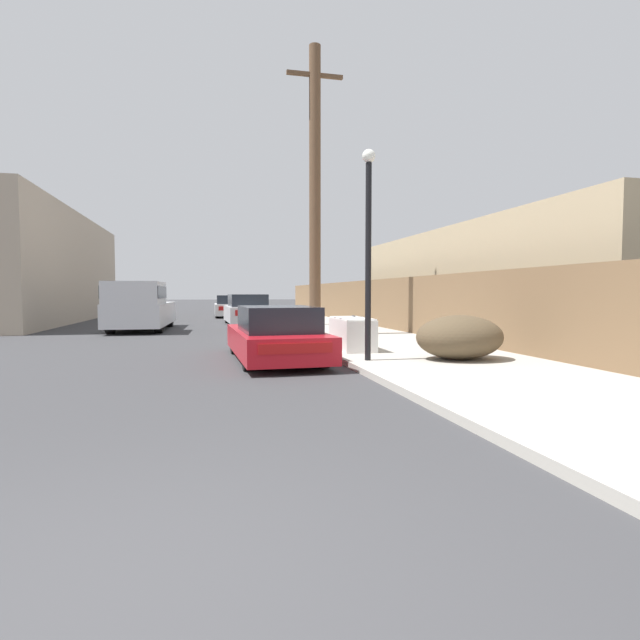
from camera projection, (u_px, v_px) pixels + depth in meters
name	position (u px, v px, depth m)	size (l,w,h in m)	color
ground_plane	(102.00, 612.00, 2.29)	(220.00, 220.00, 0.00)	#38383A
sidewalk_curb	(299.00, 319.00, 26.34)	(4.20, 63.00, 0.12)	#ADA89E
discarded_fridge	(352.00, 333.00, 11.88)	(0.76, 1.78, 0.78)	white
parked_sports_car_red	(276.00, 336.00, 10.74)	(1.84, 4.46, 1.18)	red
car_parked_mid	(247.00, 310.00, 23.10)	(2.00, 4.25, 1.40)	silver
car_parked_far	(230.00, 307.00, 30.38)	(1.83, 4.48, 1.32)	silver
pickup_truck	(140.00, 307.00, 19.13)	(2.22, 5.71, 1.87)	silver
utility_pole	(315.00, 190.00, 15.83)	(1.80, 0.37, 9.09)	brown
street_lamp	(368.00, 237.00, 9.83)	(0.26, 0.26, 4.15)	black
brush_pile	(460.00, 337.00, 10.08)	(1.81, 1.39, 0.90)	brown
wooden_fence	(363.00, 302.00, 21.88)	(0.08, 33.11, 1.88)	brown
building_left_block	(9.00, 268.00, 25.08)	(7.00, 18.40, 5.48)	tan
building_right_house	(521.00, 283.00, 17.19)	(6.00, 14.71, 3.62)	tan
pedestrian	(317.00, 303.00, 21.13)	(0.34, 0.34, 1.74)	#282D42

